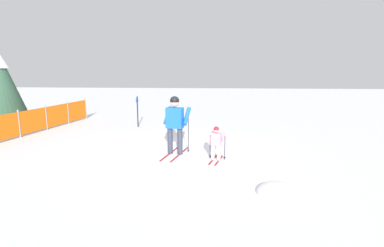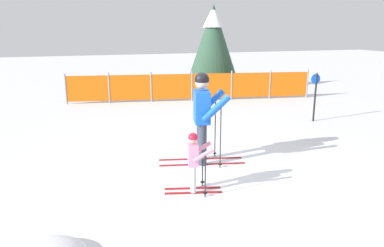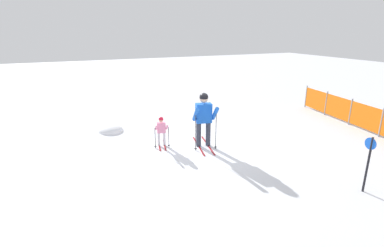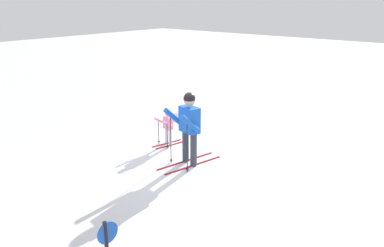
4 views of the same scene
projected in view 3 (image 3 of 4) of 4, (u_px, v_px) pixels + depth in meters
The scene contains 6 objects.
ground_plane at pixel (201, 146), 9.81m from camera, with size 60.00×60.00×0.00m, color white.
skier_adult at pixel (204, 115), 9.44m from camera, with size 1.70×0.83×1.76m.
skier_child at pixel (161, 129), 9.62m from camera, with size 0.95×0.50×0.98m.
safety_fence at pixel (381, 122), 10.46m from camera, with size 8.66×1.46×1.05m.
trail_marker at pixel (369, 158), 6.81m from camera, with size 0.28×0.05×1.35m.
snow_mound at pixel (111, 131), 11.24m from camera, with size 1.07×0.91×0.43m, color white.
Camera 3 is at (8.23, -3.96, 3.66)m, focal length 28.00 mm.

